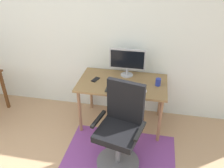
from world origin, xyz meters
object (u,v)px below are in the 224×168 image
coffee_cup (158,82)px  office_chair (120,133)px  desk (122,87)px  cell_phone (95,79)px  computer_mouse (145,91)px  keyboard (122,91)px  monitor (127,60)px

coffee_cup → office_chair: (-0.39, -0.75, -0.31)m
desk → cell_phone: bearing=-178.7°
computer_mouse → coffee_cup: bearing=52.1°
keyboard → cell_phone: keyboard is taller
monitor → office_chair: (0.06, -0.96, -0.50)m
keyboard → cell_phone: 0.47m
monitor → cell_phone: size_ratio=3.66×
coffee_cup → computer_mouse: bearing=-127.9°
desk → coffee_cup: 0.50m
keyboard → computer_mouse: size_ratio=4.13×
monitor → cell_phone: (-0.42, -0.22, -0.23)m
desk → monitor: (0.03, 0.21, 0.31)m
desk → computer_mouse: (0.32, -0.21, 0.09)m
monitor → keyboard: (-0.00, -0.45, -0.23)m
keyboard → computer_mouse: computer_mouse is taller
office_chair → computer_mouse: bearing=80.6°
coffee_cup → monitor: bearing=155.1°
coffee_cup → office_chair: 0.90m
monitor → cell_phone: bearing=-152.0°
keyboard → coffee_cup: (0.45, 0.24, 0.04)m
monitor → computer_mouse: (0.29, -0.42, -0.22)m
monitor → desk: bearing=-98.1°
coffee_cup → cell_phone: size_ratio=0.74×
desk → monitor: bearing=81.9°
monitor → keyboard: monitor is taller
desk → office_chair: bearing=-82.8°
monitor → computer_mouse: monitor is taller
desk → cell_phone: (-0.38, -0.01, 0.08)m
desk → monitor: 0.38m
cell_phone → office_chair: (0.48, -0.74, -0.26)m
office_chair → cell_phone: bearing=136.1°
desk → monitor: monitor is taller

